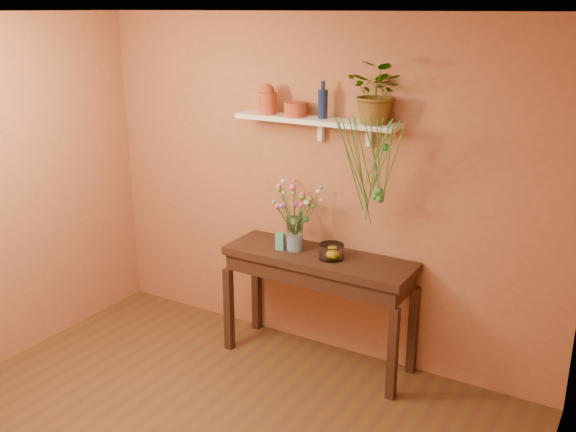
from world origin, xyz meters
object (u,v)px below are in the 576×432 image
object	(u,v)px
terracotta_jug	(268,100)
blue_bottle	(323,103)
glass_bowl	(331,252)
spider_plant	(378,92)
glass_vase	(295,236)
sideboard	(319,271)
bouquet	(295,204)

from	to	relation	value
terracotta_jug	blue_bottle	bearing A→B (deg)	4.32
glass_bowl	spider_plant	bearing A→B (deg)	29.09
glass_vase	terracotta_jug	bearing A→B (deg)	159.82
spider_plant	glass_bowl	distance (m)	1.23
glass_vase	spider_plant	bearing A→B (deg)	12.48
sideboard	blue_bottle	xyz separation A→B (m)	(-0.06, 0.14, 1.27)
sideboard	spider_plant	xyz separation A→B (m)	(0.38, 0.13, 1.38)
terracotta_jug	blue_bottle	world-z (taller)	blue_bottle
glass_vase	glass_bowl	xyz separation A→B (m)	(0.33, -0.01, -0.06)
terracotta_jug	glass_vase	bearing A→B (deg)	-20.18
bouquet	glass_vase	bearing A→B (deg)	-104.65
blue_bottle	glass_vase	size ratio (longest dim) A/B	1.03
sideboard	terracotta_jug	size ratio (longest dim) A/B	6.47
sideboard	blue_bottle	distance (m)	1.28
terracotta_jug	bouquet	world-z (taller)	terracotta_jug
sideboard	glass_bowl	world-z (taller)	glass_bowl
glass_bowl	blue_bottle	bearing A→B (deg)	137.64
sideboard	bouquet	xyz separation A→B (m)	(-0.21, 0.00, 0.51)
sideboard	glass_bowl	distance (m)	0.22
sideboard	terracotta_jug	distance (m)	1.38
terracotta_jug	bouquet	bearing A→B (deg)	-18.93
glass_vase	blue_bottle	bearing A→B (deg)	44.60
sideboard	terracotta_jug	xyz separation A→B (m)	(-0.52, 0.11, 1.27)
terracotta_jug	glass_vase	xyz separation A→B (m)	(0.31, -0.11, -1.02)
sideboard	terracotta_jug	bearing A→B (deg)	168.20
blue_bottle	glass_vase	distance (m)	1.05
terracotta_jug	blue_bottle	xyz separation A→B (m)	(0.46, 0.03, 0.00)
spider_plant	bouquet	xyz separation A→B (m)	(-0.59, -0.12, -0.87)
sideboard	glass_vase	size ratio (longest dim) A/B	5.63
blue_bottle	bouquet	bearing A→B (deg)	-136.43
glass_bowl	glass_vase	bearing A→B (deg)	177.46
blue_bottle	spider_plant	distance (m)	0.45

